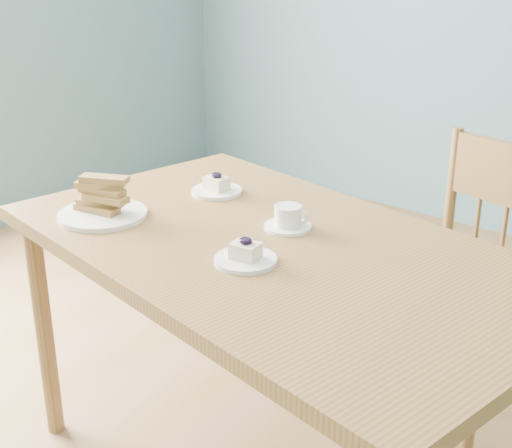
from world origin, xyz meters
name	(u,v)px	position (x,y,z in m)	size (l,w,h in m)	color
room	(260,15)	(0.00, 0.00, 1.35)	(5.01, 5.01, 2.71)	olive
dining_table	(275,271)	(-0.10, 0.19, 0.70)	(1.56, 1.05, 0.77)	olive
dining_chair	(469,301)	(0.21, 0.73, 0.49)	(0.51, 0.49, 0.95)	olive
cheesecake_plate_near	(245,256)	(-0.09, 0.05, 0.79)	(0.15, 0.15, 0.06)	white
cheesecake_plate_far	(217,188)	(-0.47, 0.38, 0.79)	(0.15, 0.15, 0.06)	white
coffee_cup	(288,219)	(-0.14, 0.29, 0.80)	(0.13, 0.13, 0.06)	white
biscotti_plate	(102,204)	(-0.58, 0.03, 0.81)	(0.24, 0.24, 0.11)	white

